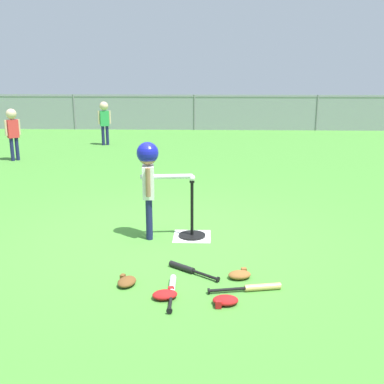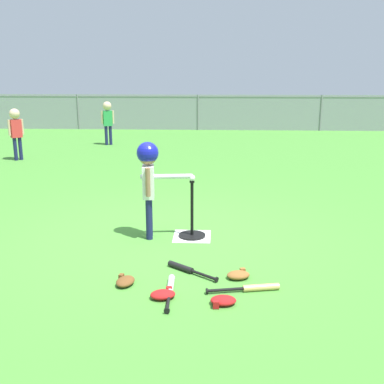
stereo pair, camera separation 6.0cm
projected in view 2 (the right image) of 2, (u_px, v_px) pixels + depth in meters
The scene contains 15 objects.
ground_plane at pixel (166, 239), 5.42m from camera, with size 60.00×60.00×0.00m, color #478C33.
home_plate at pixel (192, 236), 5.49m from camera, with size 0.44×0.44×0.01m, color white.
batting_tee at pixel (192, 228), 5.47m from camera, with size 0.32×0.32×0.68m.
baseball_on_tee at pixel (192, 178), 5.31m from camera, with size 0.07×0.07×0.07m, color white.
batter_child at pixel (149, 170), 5.26m from camera, with size 0.64×0.32×1.14m.
fielder_deep_center at pixel (16, 127), 9.98m from camera, with size 0.26×0.25×1.12m.
fielder_deep_right at pixel (108, 117), 12.04m from camera, with size 0.32×0.22×1.13m.
spare_bat_silver at pixel (170, 288), 4.13m from camera, with size 0.07×0.63×0.06m.
spare_bat_wood at pixel (253, 288), 4.13m from camera, with size 0.67×0.18×0.06m.
spare_bat_black at pixel (186, 269), 4.53m from camera, with size 0.51×0.40×0.06m.
glove_by_plate at pixel (125, 281), 4.25m from camera, with size 0.21×0.25×0.07m.
glove_near_bats at pixel (163, 294), 4.00m from camera, with size 0.25×0.21×0.07m.
glove_tossed_aside at pixel (223, 301), 3.89m from camera, with size 0.23×0.18×0.07m.
glove_outfield_drop at pixel (238, 275), 4.38m from camera, with size 0.25×0.22×0.07m.
outfield_fence at pixel (198, 111), 15.13m from camera, with size 16.06×0.06×1.15m.
Camera 2 is at (0.56, -5.07, 1.92)m, focal length 43.06 mm.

